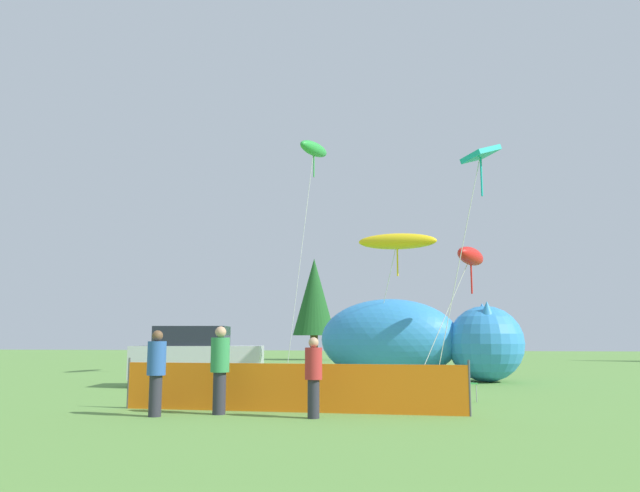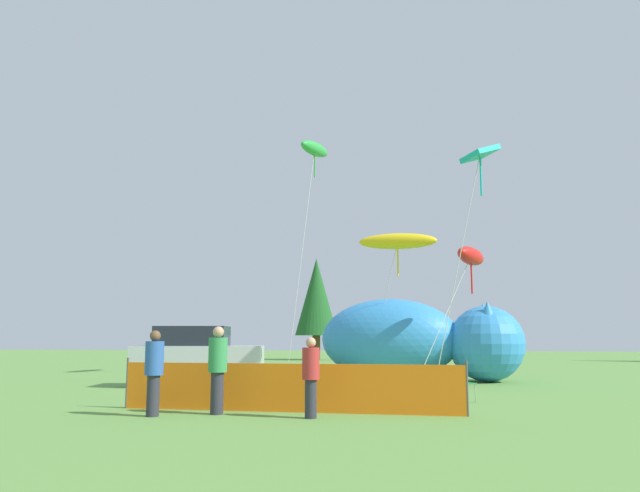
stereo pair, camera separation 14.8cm
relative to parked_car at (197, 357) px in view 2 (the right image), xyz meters
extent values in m
plane|color=#609342|center=(4.95, -3.37, -1.00)|extent=(120.00, 120.00, 0.00)
cube|color=#B7BCC1|center=(0.05, 0.01, -0.18)|extent=(4.52, 2.19, 1.10)
cube|color=#1E232D|center=(-0.17, -0.02, 0.70)|extent=(2.56, 1.81, 0.66)
cylinder|color=black|center=(1.28, 0.98, -0.68)|extent=(0.66, 0.31, 0.64)
cylinder|color=black|center=(1.49, -0.62, -0.68)|extent=(0.66, 0.31, 0.64)
cylinder|color=black|center=(-1.39, 0.63, -0.68)|extent=(0.66, 0.31, 0.64)
cylinder|color=black|center=(-1.18, -0.97, -0.68)|extent=(0.66, 0.31, 0.64)
cube|color=#267F33|center=(8.55, -3.94, -0.52)|extent=(0.69, 0.69, 0.03)
cube|color=#267F33|center=(8.36, -4.08, -0.30)|extent=(0.30, 0.39, 0.44)
cylinder|color=#A5A5AD|center=(8.59, -3.64, -0.76)|extent=(0.02, 0.02, 0.48)
cylinder|color=#A5A5AD|center=(8.84, -3.98, -0.76)|extent=(0.02, 0.02, 0.48)
cylinder|color=#A5A5AD|center=(8.26, -3.89, -0.76)|extent=(0.02, 0.02, 0.48)
cylinder|color=#A5A5AD|center=(8.51, -4.23, -0.76)|extent=(0.02, 0.02, 0.48)
ellipsoid|color=#338CD8|center=(6.45, 4.03, 0.58)|extent=(5.79, 3.81, 3.15)
ellipsoid|color=white|center=(6.45, 4.03, -0.13)|extent=(3.75, 2.78, 1.42)
sphere|color=#338CD8|center=(10.08, 3.57, 0.42)|extent=(2.84, 2.84, 2.84)
cone|color=#338CD8|center=(10.08, 4.28, 1.55)|extent=(0.79, 0.79, 0.85)
cone|color=#338CD8|center=(10.08, 2.86, 1.55)|extent=(0.79, 0.79, 0.85)
cube|color=orange|center=(4.45, -6.69, -0.47)|extent=(7.87, 0.50, 1.07)
cylinder|color=#4C4C51|center=(0.51, -6.46, -0.41)|extent=(0.05, 0.05, 1.18)
cylinder|color=#4C4C51|center=(8.38, -6.92, -0.41)|extent=(0.05, 0.05, 1.18)
cylinder|color=#2D2D38|center=(2.99, -7.30, -0.55)|extent=(0.28, 0.28, 0.90)
cylinder|color=#338C4C|center=(2.99, -7.30, 0.28)|extent=(0.41, 0.41, 0.75)
sphere|color=tan|center=(2.99, -7.30, 0.78)|extent=(0.24, 0.24, 0.24)
cylinder|color=#2D2D38|center=(5.12, -7.69, -0.61)|extent=(0.25, 0.25, 0.79)
cylinder|color=#B72D2D|center=(5.12, -7.69, 0.12)|extent=(0.36, 0.36, 0.66)
sphere|color=tan|center=(5.12, -7.69, 0.55)|extent=(0.21, 0.21, 0.21)
cylinder|color=#2D2D38|center=(1.75, -7.84, -0.57)|extent=(0.27, 0.27, 0.86)
cylinder|color=#2D59A5|center=(1.75, -7.84, 0.22)|extent=(0.39, 0.39, 0.72)
sphere|color=brown|center=(1.75, -7.84, 0.69)|extent=(0.23, 0.23, 0.23)
cylinder|color=silver|center=(8.66, -1.64, 2.58)|extent=(1.58, 0.84, 7.16)
cube|color=#19B2B2|center=(9.43, -2.04, 6.16)|extent=(1.24, 1.26, 0.52)
cylinder|color=#19B2B2|center=(9.43, -2.04, 5.46)|extent=(0.06, 0.06, 1.20)
cylinder|color=silver|center=(8.34, 0.46, 1.22)|extent=(2.09, 1.30, 4.45)
ellipsoid|color=red|center=(9.37, 1.10, 3.44)|extent=(1.42, 2.25, 0.67)
cylinder|color=red|center=(9.37, 1.10, 2.74)|extent=(0.06, 0.06, 1.20)
cylinder|color=silver|center=(2.64, 5.66, 4.01)|extent=(1.12, 0.54, 10.02)
ellipsoid|color=green|center=(3.18, 5.91, 9.01)|extent=(1.33, 2.94, 0.99)
cylinder|color=green|center=(3.18, 5.91, 8.31)|extent=(0.06, 0.06, 1.20)
cylinder|color=silver|center=(6.19, 3.47, 1.60)|extent=(1.33, 2.26, 5.21)
ellipsoid|color=yellow|center=(6.84, 2.35, 4.20)|extent=(3.03, 1.17, 0.72)
cylinder|color=yellow|center=(6.84, 2.35, 3.50)|extent=(0.06, 0.06, 1.20)
cylinder|color=brown|center=(0.48, 25.08, -0.11)|extent=(0.57, 0.57, 1.78)
cone|color=#1E5623|center=(0.48, 25.08, 3.64)|extent=(3.14, 3.14, 5.71)
camera|label=1|loc=(7.00, -20.81, 0.67)|focal=35.00mm
camera|label=2|loc=(7.14, -20.79, 0.67)|focal=35.00mm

